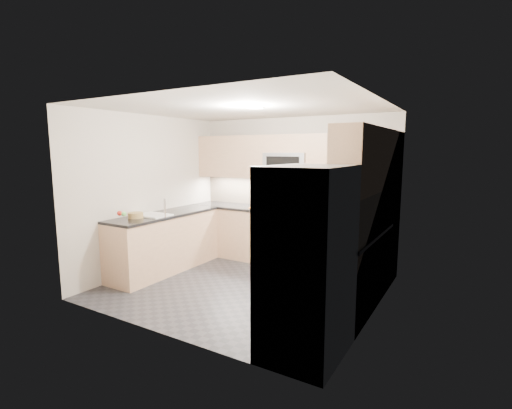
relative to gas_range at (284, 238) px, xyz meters
name	(u,v)px	position (x,y,z in m)	size (l,w,h in m)	color
floor	(244,287)	(0.00, -1.28, -0.46)	(3.60, 3.20, 0.00)	#25262B
ceiling	(243,108)	(0.00, -1.28, 2.04)	(3.60, 3.20, 0.02)	beige
wall_back	(292,190)	(0.00, 0.32, 0.79)	(3.60, 0.02, 2.50)	#BCB2A4
wall_front	(158,218)	(0.00, -2.88, 0.79)	(3.60, 0.02, 2.50)	#BCB2A4
wall_left	(150,193)	(-1.80, -1.28, 0.79)	(0.02, 3.20, 2.50)	#BCB2A4
wall_right	(376,211)	(1.80, -1.28, 0.79)	(0.02, 3.20, 2.50)	#BCB2A4
base_cab_back_left	(232,231)	(-1.09, 0.02, -0.01)	(1.42, 0.60, 0.90)	tan
base_cab_back_right	(347,246)	(1.09, 0.02, -0.01)	(1.42, 0.60, 0.90)	tan
base_cab_right	(351,271)	(1.50, -1.12, -0.01)	(0.60, 1.70, 0.90)	tan
base_cab_peninsula	(165,243)	(-1.50, -1.28, -0.01)	(0.60, 2.00, 0.90)	tan
countertop_back_left	(232,206)	(-1.09, 0.02, 0.47)	(1.42, 0.63, 0.04)	black
countertop_back_right	(348,217)	(1.09, 0.02, 0.47)	(1.42, 0.63, 0.04)	black
countertop_right	(353,234)	(1.50, -1.12, 0.47)	(0.63, 1.70, 0.04)	black
countertop_peninsula	(164,215)	(-1.50, -1.28, 0.47)	(0.63, 2.00, 0.04)	black
upper_cab_back	(289,157)	(0.00, 0.15, 1.37)	(3.60, 0.35, 0.75)	tan
upper_cab_right	(369,160)	(1.62, -1.00, 1.37)	(0.35, 1.95, 0.75)	tan
backsplash_back	(292,193)	(0.00, 0.32, 0.74)	(3.60, 0.01, 0.51)	#C2A88C
backsplash_right	(384,211)	(1.80, -0.82, 0.74)	(0.01, 2.30, 0.51)	#C2A88C
gas_range	(284,238)	(0.00, 0.00, 0.00)	(0.76, 0.65, 0.91)	#A9ACB2
range_cooktop	(284,212)	(0.00, 0.00, 0.46)	(0.76, 0.65, 0.03)	black
oven_door_glass	(275,242)	(0.00, -0.33, -0.01)	(0.62, 0.02, 0.45)	black
oven_handle	(274,226)	(0.00, -0.35, 0.26)	(0.02, 0.02, 0.60)	#B2B5BA
microwave	(288,165)	(0.00, 0.12, 1.24)	(0.76, 0.40, 0.40)	#979A9F
microwave_door	(282,165)	(0.00, -0.08, 1.24)	(0.60, 0.01, 0.28)	black
refrigerator	(307,262)	(1.45, -2.43, 0.45)	(0.70, 0.90, 1.80)	#9FA3A7
fridge_handle_left	(263,256)	(1.08, -2.61, 0.49)	(0.02, 0.02, 1.20)	#B2B5BA
fridge_handle_right	(281,247)	(1.08, -2.25, 0.49)	(0.02, 0.02, 1.20)	#B2B5BA
sink_basin	(153,219)	(-1.50, -1.53, 0.42)	(0.52, 0.38, 0.16)	white
faucet	(165,208)	(-1.24, -1.53, 0.62)	(0.03, 0.03, 0.28)	silver
utensil_bowl	(373,212)	(1.46, 0.06, 0.56)	(0.27, 0.27, 0.16)	#55C454
cutting_board	(260,208)	(-0.46, 0.00, 0.49)	(0.37, 0.26, 0.01)	orange
fruit_basket	(136,215)	(-1.57, -1.80, 0.53)	(0.22, 0.22, 0.08)	#A8894E
fruit_apple	(120,213)	(-1.56, -2.09, 0.60)	(0.07, 0.07, 0.07)	red
fruit_pear	(124,214)	(-1.45, -2.11, 0.60)	(0.07, 0.07, 0.07)	#60BD51
dish_towel_check	(267,236)	(-0.12, -0.37, 0.10)	(0.19, 0.02, 0.36)	white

